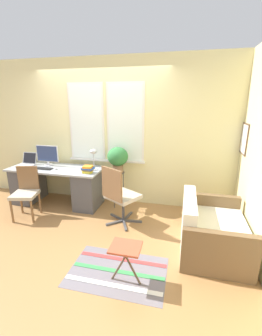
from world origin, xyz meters
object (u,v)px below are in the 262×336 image
Objects in this scene: laptop at (27,163)px; couch_loveseat at (210,232)px; potted_plant at (118,158)px; monitor at (47,155)px; plant_stand at (118,177)px; keyboard at (43,168)px; desk_lamp at (93,154)px; book_stack at (88,169)px; desk_chair_wooden at (26,191)px; office_chair_swivel at (119,195)px; folding_stool at (126,251)px; mouse at (56,169)px.

laptop reaches higher than couch_loveseat.
potted_plant is at bearing 58.63° from couch_loveseat.
monitor is at bearing 14.95° from laptop.
plant_stand is 0.37m from potted_plant.
potted_plant is (-1.57, 0.96, 0.70)m from couch_loveseat.
desk_lamp is at bearing 9.77° from keyboard.
potted_plant is at bearing 90.00° from plant_stand.
desk_lamp is 0.31m from book_stack.
desk_chair_wooden is at bearing -147.08° from desk_lamp.
office_chair_swivel is at bearing -39.05° from desk_lamp.
laptop is at bearing 109.84° from desk_chair_wooden.
potted_plant is at bearing -40.80° from office_chair_swivel.
desk_chair_wooden is at bearing 35.26° from office_chair_swivel.
monitor is at bearing -179.54° from potted_plant.
monitor reaches higher than desk_lamp.
folding_stool is (1.08, -1.51, -0.39)m from book_stack.
desk_lamp is at bearing -8.38° from office_chair_swivel.
book_stack is 0.46× the size of potted_plant.
mouse is at bearing 44.88° from desk_chair_wooden.
desk_lamp is at bearing 66.56° from couch_loveseat.
potted_plant reaches higher than book_stack.
mouse is at bearing 75.11° from couch_loveseat.
laptop reaches higher than folding_stool.
desk_chair_wooden is (0.00, -0.72, -0.47)m from monitor.
monitor is 7.62× the size of mouse.
folding_stool is at bearing 139.86° from office_chair_swivel.
mouse is 0.07× the size of desk_chair_wooden.
office_chair_swivel is 2.10× the size of folding_stool.
laptop is at bearing 145.54° from folding_stool.
laptop reaches higher than mouse.
couch_loveseat is 2.46× the size of potted_plant.
desk_lamp reaches higher than plant_stand.
keyboard is 0.54× the size of plant_stand.
keyboard is 0.95× the size of desk_lamp.
couch_loveseat reaches higher than folding_stool.
desk_lamp is 0.45× the size of desk_chair_wooden.
desk_lamp is at bearing 19.30° from desk_chair_wooden.
book_stack is 0.79m from office_chair_swivel.
potted_plant is at bearing 108.98° from folding_stool.
monitor reaches higher than keyboard.
folding_stool is (1.04, -1.70, -0.63)m from desk_lamp.
monitor reaches higher than folding_stool.
desk_lamp is (0.69, 0.15, 0.29)m from mouse.
book_stack is (0.92, -0.03, 0.06)m from keyboard.
office_chair_swivel is (1.32, -0.36, -0.23)m from mouse.
desk_lamp reaches higher than book_stack.
couch_loveseat is 1.97m from potted_plant.
keyboard is at bearing 142.55° from folding_stool.
potted_plant is at bearing 3.72° from laptop.
potted_plant reaches higher than laptop.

